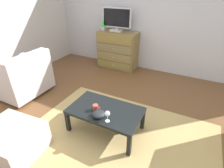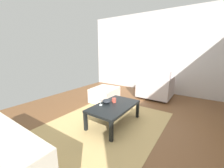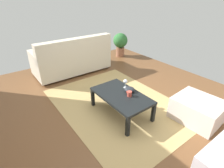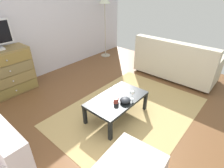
# 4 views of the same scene
# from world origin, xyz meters

# --- Properties ---
(ground_plane) EXTENTS (5.85, 5.20, 0.05)m
(ground_plane) POSITION_xyz_m (0.00, 0.00, -0.03)
(ground_plane) COLOR brown
(wall_plain_left) EXTENTS (0.12, 5.20, 2.54)m
(wall_plain_left) POSITION_xyz_m (-2.68, 0.00, 1.27)
(wall_plain_left) COLOR silver
(wall_plain_left) RESTS_ON ground_plane
(area_rug) EXTENTS (2.60, 1.90, 0.01)m
(area_rug) POSITION_xyz_m (0.20, -0.20, 0.00)
(area_rug) COLOR tan
(area_rug) RESTS_ON ground_plane
(coffee_table) EXTENTS (1.01, 0.59, 0.37)m
(coffee_table) POSITION_xyz_m (-0.04, -0.10, 0.33)
(coffee_table) COLOR black
(coffee_table) RESTS_ON ground_plane
(wine_glass) EXTENTS (0.07, 0.07, 0.16)m
(wine_glass) POSITION_xyz_m (0.10, -0.30, 0.48)
(wine_glass) COLOR silver
(wine_glass) RESTS_ON coffee_table
(mug) EXTENTS (0.11, 0.08, 0.08)m
(mug) POSITION_xyz_m (-0.15, -0.17, 0.41)
(mug) COLOR #B44537
(mug) RESTS_ON coffee_table
(bowl_decorative) EXTENTS (0.17, 0.17, 0.08)m
(bowl_decorative) POSITION_xyz_m (-0.04, -0.27, 0.41)
(bowl_decorative) COLOR black
(bowl_decorative) RESTS_ON coffee_table
(armchair) EXTENTS (0.80, 0.89, 0.84)m
(armchair) POSITION_xyz_m (-1.92, 0.07, 0.34)
(armchair) COLOR #332319
(armchair) RESTS_ON ground_plane
(ottoman) EXTENTS (0.74, 0.65, 0.37)m
(ottoman) POSITION_xyz_m (-0.90, -0.97, 0.18)
(ottoman) COLOR beige
(ottoman) RESTS_ON ground_plane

